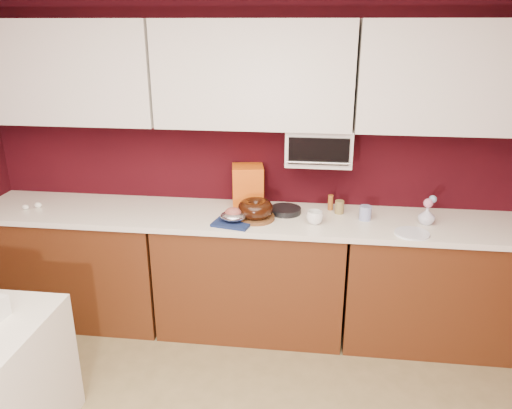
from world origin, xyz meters
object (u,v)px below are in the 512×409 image
object	(u,v)px
bundt_cake	(255,208)
coffee_mug	(315,216)
blue_jar	(365,213)
pandoro_box	(248,186)
toaster_oven	(319,146)
foil_ham_nest	(233,216)
flower_vase	(427,215)

from	to	relation	value
bundt_cake	coffee_mug	distance (m)	0.41
bundt_cake	blue_jar	world-z (taller)	bundt_cake
pandoro_box	blue_jar	size ratio (longest dim) A/B	3.08
pandoro_box	blue_jar	distance (m)	0.86
toaster_oven	pandoro_box	world-z (taller)	toaster_oven
blue_jar	foil_ham_nest	bearing A→B (deg)	-168.10
blue_jar	flower_vase	distance (m)	0.40
toaster_oven	bundt_cake	size ratio (longest dim) A/B	1.86
toaster_oven	flower_vase	size ratio (longest dim) A/B	3.38
foil_ham_nest	coffee_mug	distance (m)	0.55
toaster_oven	pandoro_box	bearing A→B (deg)	175.88
bundt_cake	foil_ham_nest	bearing A→B (deg)	-144.56
foil_ham_nest	blue_jar	world-z (taller)	blue_jar
bundt_cake	foil_ham_nest	xyz separation A→B (m)	(-0.14, -0.10, -0.03)
coffee_mug	blue_jar	world-z (taller)	coffee_mug
flower_vase	toaster_oven	bearing A→B (deg)	166.80
blue_jar	toaster_oven	bearing A→B (deg)	156.57
coffee_mug	flower_vase	xyz separation A→B (m)	(0.74, 0.09, 0.01)
toaster_oven	blue_jar	bearing A→B (deg)	-23.43
toaster_oven	flower_vase	world-z (taller)	toaster_oven
foil_ham_nest	flower_vase	distance (m)	1.30
foil_ham_nest	toaster_oven	bearing A→B (deg)	31.11
coffee_mug	bundt_cake	bearing A→B (deg)	175.79
blue_jar	coffee_mug	bearing A→B (deg)	-160.94
bundt_cake	pandoro_box	xyz separation A→B (m)	(-0.09, 0.27, 0.07)
bundt_cake	foil_ham_nest	world-z (taller)	bundt_cake
blue_jar	bundt_cake	bearing A→B (deg)	-173.25
foil_ham_nest	coffee_mug	bearing A→B (deg)	7.17
toaster_oven	flower_vase	xyz separation A→B (m)	(0.74, -0.17, -0.41)
pandoro_box	blue_jar	xyz separation A→B (m)	(0.84, -0.18, -0.10)
toaster_oven	bundt_cake	xyz separation A→B (m)	(-0.41, -0.23, -0.39)
bundt_cake	pandoro_box	bearing A→B (deg)	108.57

